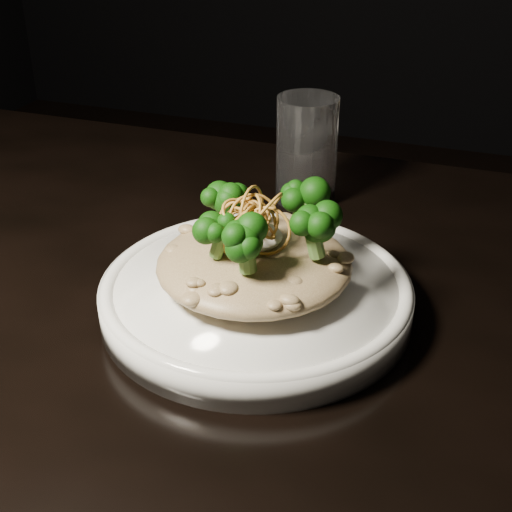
# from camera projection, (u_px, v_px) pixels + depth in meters

# --- Properties ---
(table) EXTENTS (1.10, 0.80, 0.75)m
(table) POSITION_uv_depth(u_px,v_px,m) (167.00, 362.00, 0.70)
(table) COLOR black
(table) RESTS_ON ground
(plate) EXTENTS (0.27, 0.27, 0.03)m
(plate) POSITION_uv_depth(u_px,v_px,m) (256.00, 297.00, 0.63)
(plate) COLOR white
(plate) RESTS_ON table
(risotto) EXTENTS (0.17, 0.17, 0.04)m
(risotto) POSITION_uv_depth(u_px,v_px,m) (254.00, 264.00, 0.61)
(risotto) COLOR brown
(risotto) RESTS_ON plate
(broccoli) EXTENTS (0.14, 0.14, 0.05)m
(broccoli) POSITION_uv_depth(u_px,v_px,m) (262.00, 217.00, 0.59)
(broccoli) COLOR black
(broccoli) RESTS_ON risotto
(cheese) EXTENTS (0.05, 0.05, 0.01)m
(cheese) POSITION_uv_depth(u_px,v_px,m) (252.00, 236.00, 0.60)
(cheese) COLOR white
(cheese) RESTS_ON risotto
(shallots) EXTENTS (0.05, 0.05, 0.03)m
(shallots) POSITION_uv_depth(u_px,v_px,m) (254.00, 215.00, 0.58)
(shallots) COLOR olive
(shallots) RESTS_ON cheese
(drinking_glass) EXTENTS (0.07, 0.07, 0.12)m
(drinking_glass) POSITION_uv_depth(u_px,v_px,m) (307.00, 150.00, 0.80)
(drinking_glass) COLOR white
(drinking_glass) RESTS_ON table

